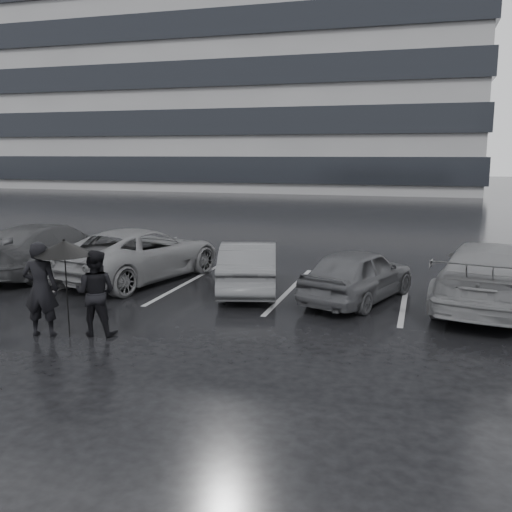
{
  "coord_description": "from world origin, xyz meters",
  "views": [
    {
      "loc": [
        3.75,
        -11.12,
        3.39
      ],
      "look_at": [
        0.15,
        1.0,
        1.1
      ],
      "focal_mm": 40.0,
      "sensor_mm": 36.0,
      "label": 1
    }
  ],
  "objects_px": {
    "car_west_a": "(249,266)",
    "car_main": "(358,274)",
    "car_west_c": "(51,248)",
    "pedestrian_right": "(96,293)",
    "pedestrian_left": "(41,289)",
    "car_east": "(491,275)",
    "car_west_b": "(140,254)"
  },
  "relations": [
    {
      "from": "car_west_c",
      "to": "car_east",
      "type": "height_order",
      "value": "car_east"
    },
    {
      "from": "car_main",
      "to": "car_west_b",
      "type": "distance_m",
      "value": 5.97
    },
    {
      "from": "car_east",
      "to": "car_west_b",
      "type": "bearing_deg",
      "value": 8.61
    },
    {
      "from": "pedestrian_left",
      "to": "pedestrian_right",
      "type": "distance_m",
      "value": 1.0
    },
    {
      "from": "car_west_a",
      "to": "pedestrian_right",
      "type": "bearing_deg",
      "value": 52.27
    },
    {
      "from": "car_west_c",
      "to": "pedestrian_right",
      "type": "distance_m",
      "value": 6.33
    },
    {
      "from": "car_west_c",
      "to": "pedestrian_right",
      "type": "xyz_separation_m",
      "value": [
        4.34,
        -4.61,
        0.1
      ]
    },
    {
      "from": "car_west_a",
      "to": "car_east",
      "type": "distance_m",
      "value": 5.58
    },
    {
      "from": "car_main",
      "to": "pedestrian_left",
      "type": "relative_size",
      "value": 2.04
    },
    {
      "from": "pedestrian_left",
      "to": "pedestrian_right",
      "type": "xyz_separation_m",
      "value": [
        0.94,
        0.34,
        -0.09
      ]
    },
    {
      "from": "car_west_a",
      "to": "car_west_b",
      "type": "xyz_separation_m",
      "value": [
        -3.23,
        0.46,
        0.07
      ]
    },
    {
      "from": "car_west_c",
      "to": "pedestrian_right",
      "type": "height_order",
      "value": "pedestrian_right"
    },
    {
      "from": "car_west_c",
      "to": "pedestrian_left",
      "type": "bearing_deg",
      "value": 131.31
    },
    {
      "from": "car_main",
      "to": "car_west_c",
      "type": "relative_size",
      "value": 0.74
    },
    {
      "from": "car_west_a",
      "to": "car_west_c",
      "type": "xyz_separation_m",
      "value": [
        -6.07,
        0.49,
        0.09
      ]
    },
    {
      "from": "car_west_c",
      "to": "pedestrian_left",
      "type": "height_order",
      "value": "pedestrian_left"
    },
    {
      "from": "car_west_a",
      "to": "pedestrian_right",
      "type": "height_order",
      "value": "pedestrian_right"
    },
    {
      "from": "car_west_b",
      "to": "pedestrian_left",
      "type": "distance_m",
      "value": 4.96
    },
    {
      "from": "car_west_b",
      "to": "car_east",
      "type": "height_order",
      "value": "car_east"
    },
    {
      "from": "car_west_a",
      "to": "car_west_b",
      "type": "bearing_deg",
      "value": -23.06
    },
    {
      "from": "car_west_a",
      "to": "pedestrian_left",
      "type": "xyz_separation_m",
      "value": [
        -2.67,
        -4.46,
        0.27
      ]
    },
    {
      "from": "car_west_b",
      "to": "pedestrian_left",
      "type": "height_order",
      "value": "pedestrian_left"
    },
    {
      "from": "car_west_a",
      "to": "car_main",
      "type": "bearing_deg",
      "value": 160.96
    },
    {
      "from": "car_west_b",
      "to": "car_west_c",
      "type": "xyz_separation_m",
      "value": [
        -2.85,
        0.03,
        0.02
      ]
    },
    {
      "from": "car_east",
      "to": "pedestrian_right",
      "type": "bearing_deg",
      "value": 41.0
    },
    {
      "from": "car_west_a",
      "to": "car_west_b",
      "type": "relative_size",
      "value": 0.75
    },
    {
      "from": "car_west_a",
      "to": "pedestrian_right",
      "type": "xyz_separation_m",
      "value": [
        -1.73,
        -4.12,
        0.19
      ]
    },
    {
      "from": "car_east",
      "to": "pedestrian_right",
      "type": "height_order",
      "value": "pedestrian_right"
    },
    {
      "from": "car_west_a",
      "to": "car_west_c",
      "type": "height_order",
      "value": "car_west_c"
    },
    {
      "from": "car_west_b",
      "to": "pedestrian_right",
      "type": "xyz_separation_m",
      "value": [
        1.5,
        -4.58,
        0.11
      ]
    },
    {
      "from": "car_west_c",
      "to": "car_west_b",
      "type": "bearing_deg",
      "value": -173.79
    },
    {
      "from": "car_west_a",
      "to": "car_west_b",
      "type": "height_order",
      "value": "car_west_b"
    }
  ]
}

